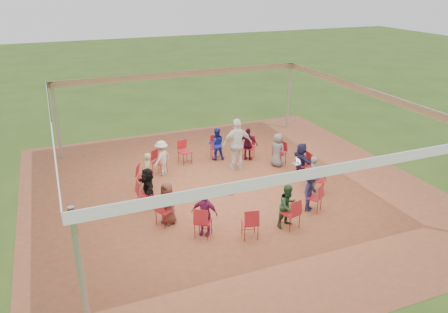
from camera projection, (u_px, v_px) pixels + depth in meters
name	position (u px, v px, depth m)	size (l,w,h in m)	color
ground	(230.00, 191.00, 14.45)	(80.00, 80.00, 0.00)	#2F4A17
dirt_patch	(230.00, 190.00, 14.45)	(13.00, 13.00, 0.00)	brown
tent	(230.00, 122.00, 13.55)	(10.33, 10.33, 3.00)	#B2B2B7
chair_0	(304.00, 165.00, 15.31)	(0.42, 0.44, 0.90)	#A61A22
chair_1	(279.00, 154.00, 16.26)	(0.42, 0.44, 0.90)	#A61A22
chair_2	(249.00, 148.00, 16.81)	(0.42, 0.44, 0.90)	#A61A22
chair_3	(216.00, 147.00, 16.86)	(0.42, 0.44, 0.90)	#A61A22
chair_4	(185.00, 152.00, 16.41)	(0.42, 0.44, 0.90)	#A61A22
chair_5	(159.00, 162.00, 15.53)	(0.42, 0.44, 0.90)	#A61A22
chair_6	(144.00, 177.00, 14.40)	(0.42, 0.44, 0.90)	#A61A22
chair_7	(145.00, 194.00, 13.26)	(0.42, 0.44, 0.90)	#A61A22
chair_8	(165.00, 211.00, 12.31)	(0.42, 0.44, 0.90)	#A61A22
chair_9	(203.00, 222.00, 11.76)	(0.42, 0.44, 0.90)	#A61A22
chair_10	(250.00, 223.00, 11.70)	(0.42, 0.44, 0.90)	#A61A22
chair_11	(291.00, 213.00, 12.16)	(0.42, 0.44, 0.90)	#A61A22
chair_12	(314.00, 198.00, 13.04)	(0.42, 0.44, 0.90)	#A61A22
chair_13	(317.00, 180.00, 14.16)	(0.42, 0.44, 0.90)	#A61A22
person_seated_0	(301.00, 160.00, 15.19)	(1.17, 0.44, 1.27)	#211F45
person_seated_1	(278.00, 150.00, 16.10)	(0.62, 0.35, 1.27)	slate
person_seated_2	(248.00, 144.00, 16.63)	(0.74, 0.38, 1.27)	#3F081E
person_seated_3	(216.00, 144.00, 16.68)	(0.62, 0.35, 1.27)	navy
person_seated_4	(162.00, 158.00, 15.40)	(0.82, 0.41, 1.27)	beige
person_seated_5	(147.00, 171.00, 14.33)	(0.46, 0.30, 1.27)	tan
person_seated_6	(148.00, 188.00, 13.23)	(1.17, 0.44, 1.27)	black
person_seated_7	(168.00, 203.00, 12.32)	(0.62, 0.35, 1.27)	#562D22
person_seated_8	(204.00, 213.00, 11.79)	(0.74, 0.38, 1.27)	#841E59
person_seated_9	(288.00, 206.00, 12.18)	(0.62, 0.35, 1.27)	#214928
person_seated_10	(311.00, 191.00, 13.02)	(0.82, 0.41, 1.27)	#211F45
person_seated_11	(314.00, 175.00, 14.10)	(0.46, 0.30, 1.27)	slate
standing_person	(237.00, 144.00, 15.72)	(1.12, 0.57, 1.91)	silver
cable_coil	(230.00, 192.00, 14.28)	(0.36, 0.36, 0.03)	black
laptop	(297.00, 162.00, 15.15)	(0.24, 0.29, 0.20)	#B7B7BC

